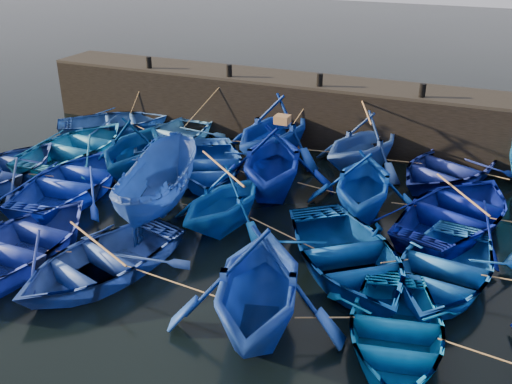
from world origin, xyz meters
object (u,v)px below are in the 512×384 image
at_px(boat_0, 115,122).
at_px(boat_13, 4,170).
at_px(boat_8, 209,165).
at_px(wooden_crate, 282,119).

xyz_separation_m(boat_0, boat_13, (-0.30, -6.17, 0.04)).
relative_size(boat_8, wooden_crate, 10.67).
distance_m(boat_8, boat_13, 7.31).
bearing_deg(boat_13, boat_0, -94.46).
relative_size(boat_13, wooden_crate, 11.09).
relative_size(boat_0, wooden_crate, 10.26).
bearing_deg(wooden_crate, boat_13, -161.78).
bearing_deg(boat_8, wooden_crate, -31.78).
height_order(boat_0, wooden_crate, wooden_crate).
distance_m(boat_13, wooden_crate, 10.14).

